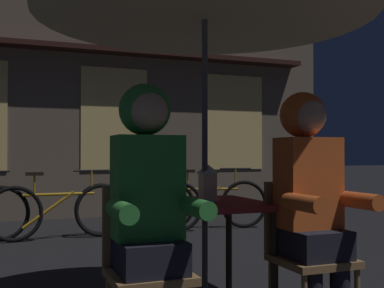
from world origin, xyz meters
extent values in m
cube|color=maroon|center=(0.00, 0.00, 0.72)|extent=(0.72, 0.72, 0.04)
cylinder|color=#2D2319|center=(-0.31, -0.31, 0.35)|extent=(0.04, 0.04, 0.70)
cylinder|color=#2D2319|center=(0.31, -0.31, 0.35)|extent=(0.04, 0.04, 0.70)
cylinder|color=#2D2319|center=(-0.31, 0.31, 0.35)|extent=(0.04, 0.04, 0.70)
cylinder|color=#2D2319|center=(0.31, 0.31, 0.35)|extent=(0.04, 0.04, 0.70)
cylinder|color=#4C4C51|center=(0.00, 0.00, 1.12)|extent=(0.04, 0.04, 2.25)
cube|color=white|center=(0.02, 0.01, 0.75)|extent=(0.11, 0.11, 0.02)
cube|color=white|center=(0.02, 0.01, 0.84)|extent=(0.09, 0.09, 0.16)
pyramid|color=white|center=(0.02, 0.01, 0.94)|extent=(0.11, 0.11, 0.06)
cube|color=olive|center=(-0.48, -0.44, 0.43)|extent=(0.40, 0.40, 0.04)
cube|color=olive|center=(-0.48, -0.26, 0.66)|extent=(0.40, 0.03, 0.42)
cube|color=olive|center=(0.48, -0.44, 0.43)|extent=(0.40, 0.40, 0.04)
cube|color=olive|center=(0.48, -0.26, 0.66)|extent=(0.40, 0.03, 0.42)
cube|color=black|center=(-0.48, -0.44, 0.53)|extent=(0.32, 0.36, 0.16)
cube|color=#338C38|center=(-0.48, -0.40, 0.87)|extent=(0.34, 0.22, 0.52)
cylinder|color=#338C38|center=(-0.30, -0.62, 0.78)|extent=(0.09, 0.30, 0.09)
cylinder|color=#338C38|center=(-0.66, -0.62, 0.78)|extent=(0.09, 0.30, 0.09)
sphere|color=tan|center=(-0.48, -0.40, 1.25)|extent=(0.21, 0.21, 0.21)
sphere|color=#338C38|center=(-0.48, -0.35, 1.26)|extent=(0.27, 0.27, 0.27)
cube|color=black|center=(0.48, -0.44, 0.53)|extent=(0.32, 0.36, 0.16)
cube|color=#E05B23|center=(0.48, -0.40, 0.87)|extent=(0.34, 0.22, 0.52)
cylinder|color=#E05B23|center=(0.66, -0.62, 0.78)|extent=(0.09, 0.30, 0.09)
cylinder|color=#E05B23|center=(0.30, -0.62, 0.78)|extent=(0.09, 0.30, 0.09)
sphere|color=tan|center=(0.48, -0.40, 1.25)|extent=(0.21, 0.21, 0.21)
sphere|color=#E05B23|center=(0.48, -0.35, 1.26)|extent=(0.27, 0.27, 0.27)
cube|color=#6B5B4C|center=(-0.61, 5.40, 3.10)|extent=(10.00, 0.60, 6.20)
cube|color=#F4D17A|center=(0.49, 5.09, 1.60)|extent=(1.10, 0.02, 1.70)
cube|color=#F4D17A|center=(2.69, 5.09, 1.60)|extent=(1.10, 0.02, 1.70)
cube|color=#331914|center=(-0.61, 4.95, 2.70)|extent=(9.00, 0.36, 0.08)
torus|color=black|center=(-1.22, 3.34, 0.33)|extent=(0.66, 0.07, 0.66)
torus|color=black|center=(-0.05, 3.25, 0.33)|extent=(0.66, 0.06, 0.66)
torus|color=black|center=(-1.07, 3.23, 0.33)|extent=(0.66, 0.06, 0.66)
cylinder|color=#B78419|center=(-0.56, 3.24, 0.54)|extent=(0.84, 0.05, 0.04)
cylinder|color=#B78419|center=(-0.69, 3.24, 0.36)|extent=(0.61, 0.05, 0.44)
cylinder|color=#B78419|center=(-0.85, 3.24, 0.66)|extent=(0.02, 0.02, 0.24)
cube|color=black|center=(-0.85, 3.24, 0.79)|extent=(0.20, 0.08, 0.04)
cylinder|color=#B78419|center=(-0.18, 3.25, 0.68)|extent=(0.02, 0.02, 0.28)
cylinder|color=black|center=(-0.18, 3.25, 0.82)|extent=(0.44, 0.03, 0.02)
torus|color=black|center=(0.97, 3.25, 0.33)|extent=(0.66, 0.10, 0.66)
torus|color=black|center=(-0.04, 3.33, 0.33)|extent=(0.66, 0.10, 0.66)
cylinder|color=maroon|center=(0.47, 3.29, 0.54)|extent=(0.84, 0.10, 0.04)
cylinder|color=maroon|center=(0.34, 3.30, 0.36)|extent=(0.61, 0.08, 0.44)
cylinder|color=maroon|center=(0.18, 3.31, 0.66)|extent=(0.02, 0.02, 0.24)
cube|color=black|center=(0.18, 3.31, 0.79)|extent=(0.21, 0.10, 0.04)
cylinder|color=maroon|center=(0.85, 3.26, 0.68)|extent=(0.02, 0.02, 0.28)
cylinder|color=black|center=(0.85, 3.26, 0.82)|extent=(0.44, 0.06, 0.02)
torus|color=black|center=(1.93, 3.24, 0.33)|extent=(0.65, 0.19, 0.66)
torus|color=black|center=(0.94, 3.47, 0.33)|extent=(0.65, 0.19, 0.66)
cylinder|color=#B78419|center=(1.43, 3.36, 0.54)|extent=(0.82, 0.22, 0.04)
cylinder|color=#B78419|center=(1.31, 3.38, 0.36)|extent=(0.60, 0.17, 0.44)
cylinder|color=#B78419|center=(1.16, 3.42, 0.66)|extent=(0.02, 0.02, 0.24)
cube|color=black|center=(1.16, 3.42, 0.79)|extent=(0.21, 0.12, 0.04)
cylinder|color=#B78419|center=(1.81, 3.27, 0.68)|extent=(0.02, 0.02, 0.28)
cylinder|color=black|center=(1.81, 3.27, 0.82)|extent=(0.43, 0.12, 0.02)
camera|label=1|loc=(-1.14, -2.75, 1.04)|focal=44.97mm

